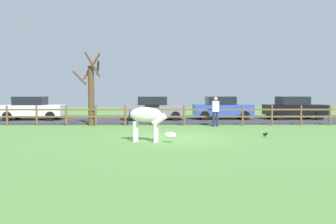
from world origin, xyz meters
TOP-DOWN VIEW (x-y plane):
  - ground_plane at (0.00, 0.00)m, footprint 60.00×60.00m
  - parking_asphalt at (0.00, 9.30)m, footprint 28.00×7.40m
  - paddock_fence at (-0.21, 5.00)m, footprint 21.69×0.11m
  - bare_tree at (-4.65, 5.16)m, footprint 1.67×1.60m
  - zebra at (-1.12, -1.17)m, footprint 1.91×0.76m
  - crow_on_grass at (3.70, 0.08)m, footprint 0.21×0.10m
  - parked_car_grey at (-1.20, 8.61)m, footprint 4.10×2.09m
  - parked_car_white at (-9.36, 8.61)m, footprint 4.10×2.09m
  - parked_car_black at (8.48, 9.10)m, footprint 4.04×1.97m
  - parked_car_blue at (3.50, 9.14)m, footprint 4.04×1.97m
  - visitor_near_fence at (2.31, 4.46)m, footprint 0.37×0.23m

SIDE VIEW (x-z plane):
  - ground_plane at x=0.00m, z-range 0.00..0.00m
  - parking_asphalt at x=0.00m, z-range 0.00..0.05m
  - crow_on_grass at x=3.70m, z-range 0.02..0.23m
  - paddock_fence at x=-0.21m, z-range 0.08..1.22m
  - parked_car_grey at x=-1.20m, z-range 0.06..1.62m
  - parked_car_white at x=-9.36m, z-range 0.06..1.62m
  - parked_car_black at x=8.48m, z-range 0.06..1.62m
  - parked_car_blue at x=3.50m, z-range 0.06..1.62m
  - visitor_near_fence at x=2.31m, z-range 0.09..1.73m
  - zebra at x=-1.12m, z-range 0.22..1.63m
  - bare_tree at x=-4.65m, z-range -0.10..4.04m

